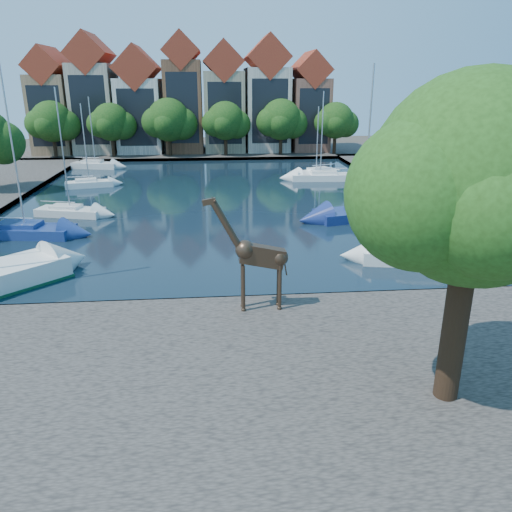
{
  "coord_description": "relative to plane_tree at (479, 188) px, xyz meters",
  "views": [
    {
      "loc": [
        -0.26,
        -22.89,
        10.65
      ],
      "look_at": [
        1.7,
        -1.22,
        3.01
      ],
      "focal_mm": 35.0,
      "sensor_mm": 36.0,
      "label": 1
    }
  ],
  "objects": [
    {
      "name": "ground",
      "position": [
        -7.62,
        9.01,
        -7.67
      ],
      "size": [
        160.0,
        160.0,
        0.0
      ],
      "primitive_type": "plane",
      "color": "#38332B",
      "rests_on": "ground"
    },
    {
      "name": "sailboat_left_c",
      "position": [
        -19.62,
        27.6,
        -7.1
      ],
      "size": [
        5.81,
        3.28,
        10.15
      ],
      "color": "silver",
      "rests_on": "water_basin"
    },
    {
      "name": "sailboat_right_a",
      "position": [
        4.38,
        14.01,
        -6.97
      ],
      "size": [
        6.55,
        3.44,
        10.48
      ],
      "color": "silver",
      "rests_on": "water_basin"
    },
    {
      "name": "sailboat_right_b",
      "position": [
        4.38,
        24.59,
        -7.0
      ],
      "size": [
        8.35,
        4.56,
        11.84
      ],
      "color": "navy",
      "rests_on": "water_basin"
    },
    {
      "name": "giraffe_statue",
      "position": [
        -5.94,
        7.5,
        -4.53
      ],
      "size": [
        3.75,
        0.66,
        5.37
      ],
      "color": "#3E2C1F",
      "rests_on": "near_quay"
    },
    {
      "name": "far_tree_west",
      "position": [
        -21.52,
        59.5,
        -2.6
      ],
      "size": [
        6.76,
        5.2,
        7.36
      ],
      "color": "#332114",
      "rests_on": "far_quay"
    },
    {
      "name": "far_quay",
      "position": [
        -7.62,
        65.01,
        -7.42
      ],
      "size": [
        60.0,
        16.0,
        0.5
      ],
      "primitive_type": "cube",
      "color": "#534E48",
      "rests_on": "ground"
    },
    {
      "name": "far_tree_mid_east",
      "position": [
        -5.52,
        59.5,
        -2.54
      ],
      "size": [
        7.02,
        5.4,
        7.52
      ],
      "color": "#332114",
      "rests_on": "far_quay"
    },
    {
      "name": "townhouse_west_end",
      "position": [
        -30.62,
        64.99,
        -0.31
      ],
      "size": [
        5.44,
        9.18,
        14.93
      ],
      "color": "#967351",
      "rests_on": "far_quay"
    },
    {
      "name": "near_quay",
      "position": [
        -7.62,
        2.01,
        -7.42
      ],
      "size": [
        50.0,
        14.0,
        0.5
      ],
      "primitive_type": "cube",
      "color": "#534E48",
      "rests_on": "ground"
    },
    {
      "name": "sailboat_right_d",
      "position": [
        4.38,
        43.51,
        -7.06
      ],
      "size": [
        6.05,
        3.96,
        7.88
      ],
      "color": "white",
      "rests_on": "water_basin"
    },
    {
      "name": "townhouse_center",
      "position": [
        -11.62,
        64.99,
        0.69
      ],
      "size": [
        5.44,
        9.18,
        16.93
      ],
      "color": "brown",
      "rests_on": "far_quay"
    },
    {
      "name": "plane_tree",
      "position": [
        0.0,
        0.0,
        0.0
      ],
      "size": [
        8.32,
        6.4,
        10.62
      ],
      "color": "#332114",
      "rests_on": "near_quay"
    },
    {
      "name": "townhouse_east_inner",
      "position": [
        -5.62,
        64.99,
        0.06
      ],
      "size": [
        5.94,
        9.18,
        15.79
      ],
      "color": "tan",
      "rests_on": "far_quay"
    },
    {
      "name": "water_basin",
      "position": [
        -7.62,
        33.01,
        -7.63
      ],
      "size": [
        38.0,
        50.0,
        0.08
      ],
      "primitive_type": "cube",
      "color": "black",
      "rests_on": "ground"
    },
    {
      "name": "townhouse_west_inner",
      "position": [
        -18.12,
        64.99,
        -0.32
      ],
      "size": [
        6.43,
        9.18,
        15.15
      ],
      "color": "silver",
      "rests_on": "far_quay"
    },
    {
      "name": "townhouse_west_mid",
      "position": [
        -24.62,
        64.99,
        0.56
      ],
      "size": [
        5.94,
        9.18,
        16.79
      ],
      "color": "#B6A48C",
      "rests_on": "far_quay"
    },
    {
      "name": "sailboat_left_e",
      "position": [
        -22.62,
        51.87,
        -7.03
      ],
      "size": [
        6.07,
        3.24,
        8.78
      ],
      "color": "silver",
      "rests_on": "water_basin"
    },
    {
      "name": "far_tree_mid_west",
      "position": [
        -13.51,
        59.5,
        -2.38
      ],
      "size": [
        7.8,
        6.0,
        8.0
      ],
      "color": "#332114",
      "rests_on": "far_quay"
    },
    {
      "name": "sailboat_right_c",
      "position": [
        4.38,
        41.22,
        -7.04
      ],
      "size": [
        6.56,
        2.65,
        9.57
      ],
      "color": "white",
      "rests_on": "water_basin"
    },
    {
      "name": "sailboat_left_b",
      "position": [
        -21.29,
        21.9,
        -7.03
      ],
      "size": [
        7.05,
        3.42,
        11.84
      ],
      "color": "navy",
      "rests_on": "water_basin"
    },
    {
      "name": "far_tree_far_east",
      "position": [
        10.48,
        59.5,
        -2.6
      ],
      "size": [
        6.76,
        5.2,
        7.36
      ],
      "color": "#332114",
      "rests_on": "far_quay"
    },
    {
      "name": "townhouse_east_mid",
      "position": [
        0.88,
        64.99,
        0.43
      ],
      "size": [
        6.43,
        9.18,
        16.65
      ],
      "color": "beige",
      "rests_on": "far_quay"
    },
    {
      "name": "townhouse_east_end",
      "position": [
        7.38,
        64.99,
        -0.56
      ],
      "size": [
        5.44,
        9.18,
        14.43
      ],
      "color": "brown",
      "rests_on": "far_quay"
    },
    {
      "name": "right_quay",
      "position": [
        17.38,
        33.01,
        -7.42
      ],
      "size": [
        14.0,
        52.0,
        0.5
      ],
      "primitive_type": "cube",
      "color": "#534E48",
      "rests_on": "ground"
    },
    {
      "name": "sailboat_left_d",
      "position": [
        -20.71,
        39.6,
        -7.1
      ],
      "size": [
        5.09,
        2.76,
        8.46
      ],
      "color": "white",
      "rests_on": "water_basin"
    },
    {
      "name": "far_tree_far_west",
      "position": [
        -29.51,
        59.5,
        -2.49
      ],
      "size": [
        7.28,
        5.6,
        7.68
      ],
      "color": "#332114",
      "rests_on": "far_quay"
    },
    {
      "name": "far_tree_east",
      "position": [
        2.49,
        59.5,
        -2.43
      ],
      "size": [
        7.54,
        5.8,
        7.84
      ],
      "color": "#332114",
      "rests_on": "far_quay"
    }
  ]
}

